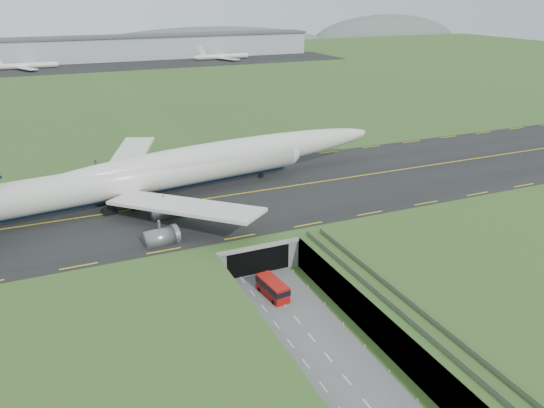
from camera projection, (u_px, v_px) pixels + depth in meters
name	position (u px, v px, depth m)	size (l,w,h in m)	color
ground	(276.00, 296.00, 89.51)	(900.00, 900.00, 0.00)	#355421
airfield_deck	(276.00, 280.00, 88.39)	(800.00, 800.00, 6.00)	gray
trench_road	(296.00, 319.00, 83.08)	(12.00, 75.00, 0.20)	slate
taxiway	(215.00, 198.00, 115.36)	(800.00, 44.00, 0.18)	black
tunnel_portal	(241.00, 239.00, 102.51)	(17.00, 22.30, 6.00)	gray
guideway	(401.00, 313.00, 75.31)	(3.00, 53.00, 7.05)	#A8A8A3
jumbo_jet	(175.00, 170.00, 114.86)	(105.06, 65.13, 21.76)	silver
shuttle_tram	(273.00, 288.00, 88.69)	(3.53, 7.41, 2.92)	#AE100B
cargo_terminal	(87.00, 49.00, 339.32)	(320.00, 67.00, 15.60)	#B2B2B2
distant_hills	(150.00, 54.00, 481.07)	(700.00, 91.00, 60.00)	#566861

